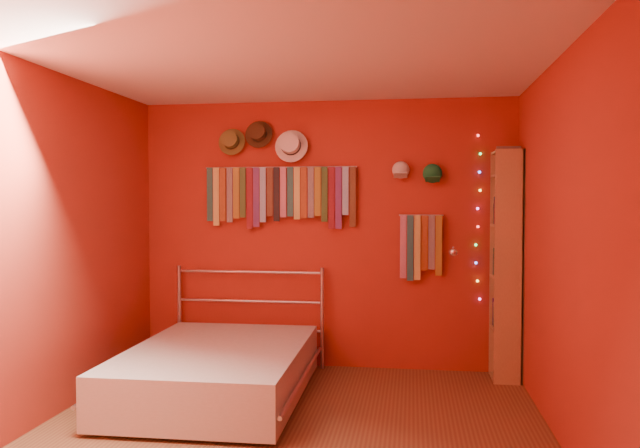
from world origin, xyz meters
The scene contains 16 objects.
ground centered at (0.00, 0.00, 0.00)m, with size 3.50×3.50×0.00m, color brown.
back_wall centered at (0.00, 1.75, 1.25)m, with size 3.50×0.02×2.50m, color #992F18.
right_wall centered at (1.75, 0.00, 1.25)m, with size 0.02×3.50×2.50m, color #992F18.
left_wall centered at (-1.75, 0.00, 1.25)m, with size 0.02×3.50×2.50m, color #992F18.
ceiling centered at (0.00, 0.00, 2.50)m, with size 3.50×3.50×0.02m, color white.
tie_rack centered at (-0.42, 1.69, 1.64)m, with size 1.45×0.03×0.59m.
small_tie_rack centered at (0.88, 1.68, 1.17)m, with size 0.40×0.03×0.61m.
fedora_olive centered at (-0.89, 1.66, 2.13)m, with size 0.26×0.14×0.25m.
fedora_brown centered at (-0.63, 1.66, 2.20)m, with size 0.26×0.14×0.26m.
fedora_white centered at (-0.31, 1.65, 2.08)m, with size 0.31×0.17×0.31m.
cap_white centered at (0.70, 1.70, 1.84)m, with size 0.17×0.21×0.17m.
cap_green centered at (0.99, 1.70, 1.81)m, with size 0.18×0.22×0.18m.
fairy_lights centered at (1.40, 1.71, 1.41)m, with size 0.06×0.02×1.50m.
reading_lamp centered at (1.16, 1.51, 1.11)m, with size 0.07×0.31×0.09m.
bookshelf centered at (1.66, 1.53, 1.02)m, with size 0.25×0.34×2.00m.
bed centered at (-0.71, 0.66, 0.22)m, with size 1.45×1.96×0.94m.
Camera 1 is at (0.81, -4.05, 1.55)m, focal length 35.00 mm.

